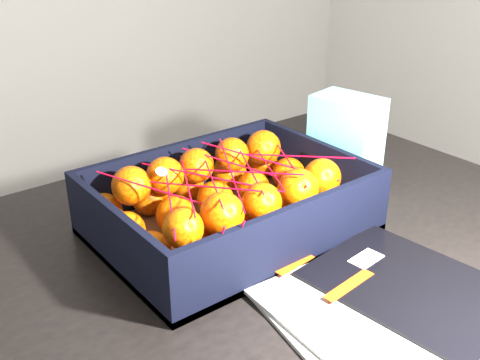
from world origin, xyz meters
TOP-DOWN VIEW (x-y plane):
  - table at (0.02, 0.29)m, footprint 1.20×0.80m
  - magazine_stack at (0.04, 0.00)m, footprint 0.36×0.35m
  - produce_crate at (0.01, 0.31)m, footprint 0.44×0.33m
  - clementine_heap at (0.01, 0.31)m, footprint 0.42×0.31m
  - mesh_net at (0.01, 0.30)m, footprint 0.37×0.29m
  - retail_carton at (0.30, 0.31)m, footprint 0.11×0.14m

SIDE VIEW (x-z plane):
  - table at x=0.02m, z-range 0.28..1.03m
  - magazine_stack at x=0.04m, z-range 0.75..0.77m
  - produce_crate at x=0.01m, z-range 0.73..0.84m
  - clementine_heap at x=0.01m, z-range 0.75..0.87m
  - retail_carton at x=0.30m, z-range 0.75..0.94m
  - mesh_net at x=0.01m, z-range 0.82..0.91m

